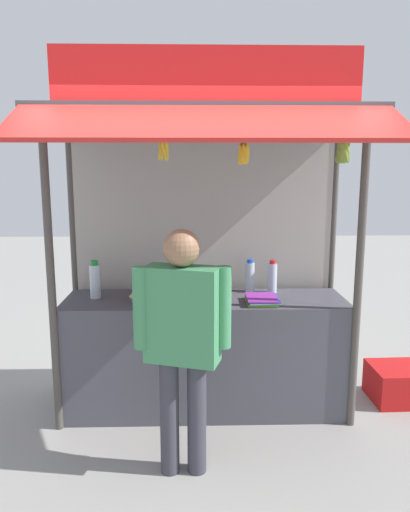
# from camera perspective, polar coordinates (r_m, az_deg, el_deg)

# --- Properties ---
(ground_plane) EXTENTS (20.00, 20.00, 0.00)m
(ground_plane) POSITION_cam_1_polar(r_m,az_deg,el_deg) (4.25, 0.00, -17.28)
(ground_plane) COLOR gray
(stall_counter) EXTENTS (2.26, 0.62, 0.93)m
(stall_counter) POSITION_cam_1_polar(r_m,az_deg,el_deg) (4.05, 0.00, -11.43)
(stall_counter) COLOR #4C4C56
(stall_counter) RESTS_ON ground
(stall_structure) EXTENTS (2.46, 1.45, 2.75)m
(stall_structure) POSITION_cam_1_polar(r_m,az_deg,el_deg) (3.86, -0.03, 5.55)
(stall_structure) COLOR #4C4742
(stall_structure) RESTS_ON ground
(water_bottle_front_left) EXTENTS (0.08, 0.08, 0.28)m
(water_bottle_front_left) POSITION_cam_1_polar(r_m,az_deg,el_deg) (4.10, 7.93, -2.51)
(water_bottle_front_left) COLOR silver
(water_bottle_front_left) RESTS_ON stall_counter
(water_bottle_center) EXTENTS (0.09, 0.09, 0.31)m
(water_bottle_center) POSITION_cam_1_polar(r_m,az_deg,el_deg) (3.99, -12.81, -2.83)
(water_bottle_center) COLOR silver
(water_bottle_center) RESTS_ON stall_counter
(water_bottle_right) EXTENTS (0.08, 0.08, 0.28)m
(water_bottle_right) POSITION_cam_1_polar(r_m,az_deg,el_deg) (4.12, 5.30, -2.40)
(water_bottle_right) COLOR silver
(water_bottle_right) RESTS_ON stall_counter
(magazine_stack_left) EXTENTS (0.22, 0.29, 0.09)m
(magazine_stack_left) POSITION_cam_1_polar(r_m,az_deg,el_deg) (3.90, -7.05, -4.45)
(magazine_stack_left) COLOR blue
(magazine_stack_left) RESTS_ON stall_counter
(magazine_stack_back_right) EXTENTS (0.26, 0.31, 0.05)m
(magazine_stack_back_right) POSITION_cam_1_polar(r_m,az_deg,el_deg) (3.81, 6.71, -5.13)
(magazine_stack_back_right) COLOR orange
(magazine_stack_back_right) RESTS_ON stall_counter
(banana_bunch_rightmost) EXTENTS (0.10, 0.09, 0.27)m
(banana_bunch_rightmost) POSITION_cam_1_polar(r_m,az_deg,el_deg) (3.36, 4.56, 11.93)
(banana_bunch_rightmost) COLOR #332D23
(banana_bunch_inner_left) EXTENTS (0.09, 0.09, 0.25)m
(banana_bunch_inner_left) POSITION_cam_1_polar(r_m,az_deg,el_deg) (3.36, -4.91, 12.50)
(banana_bunch_inner_left) COLOR #332D23
(banana_bunch_inner_right) EXTENTS (0.12, 0.12, 0.27)m
(banana_bunch_inner_right) POSITION_cam_1_polar(r_m,az_deg,el_deg) (3.50, 15.94, 11.76)
(banana_bunch_inner_right) COLOR #332D23
(vendor_person) EXTENTS (0.61, 0.32, 1.61)m
(vendor_person) POSITION_cam_1_polar(r_m,az_deg,el_deg) (3.06, -2.68, -8.81)
(vendor_person) COLOR #383842
(vendor_person) RESTS_ON ground
(plastic_crate) EXTENTS (0.44, 0.44, 0.30)m
(plastic_crate) POSITION_cam_1_polar(r_m,az_deg,el_deg) (4.59, 21.58, -13.80)
(plastic_crate) COLOR red
(plastic_crate) RESTS_ON ground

